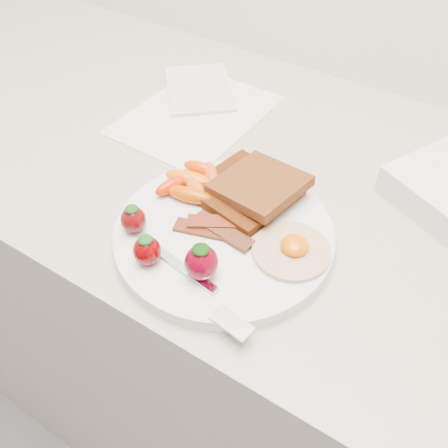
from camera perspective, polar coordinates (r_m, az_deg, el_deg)
The scene contains 11 objects.
counter at distance 1.06m, azimuth 5.49°, elevation -13.92°, with size 2.00×0.60×0.90m, color gray.
plate at distance 0.62m, azimuth 0.00°, elevation -1.24°, with size 0.27×0.27×0.02m, color silver.
toast_lower at distance 0.65m, azimuth 2.38°, elevation 3.81°, with size 0.11×0.11×0.01m, color #3F1B04.
toast_upper at distance 0.64m, azimuth 4.10°, elevation 4.48°, with size 0.10×0.10×0.01m, color #351204.
fried_egg at distance 0.59m, azimuth 7.80°, elevation -2.89°, with size 0.12×0.12×0.02m.
bacon_strips at distance 0.61m, azimuth -0.74°, elevation -0.44°, with size 0.10×0.07×0.01m.
baby_carrots at distance 0.66m, azimuth -3.60°, elevation 4.80°, with size 0.09×0.10×0.02m.
strawberries at distance 0.57m, azimuth -6.47°, elevation -2.65°, with size 0.14×0.06×0.05m.
fork at distance 0.55m, azimuth -2.49°, elevation -7.56°, with size 0.17×0.06×0.00m.
paper_sheet at distance 0.84m, azimuth -3.20°, elevation 12.37°, with size 0.19×0.25×0.00m, color silver.
notepad at distance 0.90m, azimuth -2.87°, elevation 15.20°, with size 0.11×0.16×0.01m, color beige.
Camera 1 is at (0.21, 1.20, 1.36)m, focal length 40.00 mm.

